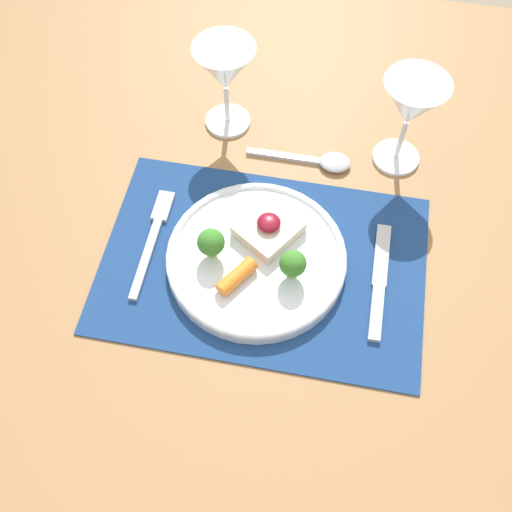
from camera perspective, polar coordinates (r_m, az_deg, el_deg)
ground_plane at (r=1.57m, az=0.39°, el=-15.14°), size 8.00×8.00×0.00m
dining_table at (r=0.92m, az=0.64°, el=-3.49°), size 1.22×1.27×0.78m
placemat at (r=0.84m, az=0.70°, el=-0.70°), size 0.45×0.31×0.00m
dinner_plate at (r=0.83m, az=0.01°, el=-0.10°), size 0.25×0.25×0.07m
fork at (r=0.87m, az=-9.72°, el=1.98°), size 0.02×0.18×0.01m
knife at (r=0.84m, az=11.60°, el=-3.02°), size 0.02×0.18×0.01m
spoon at (r=0.95m, az=6.36°, el=9.00°), size 0.17×0.04×0.01m
wine_glass_near at (r=0.90m, az=14.57°, el=13.62°), size 0.09×0.09×0.16m
wine_glass_far at (r=0.93m, az=-2.97°, el=17.16°), size 0.09×0.09×0.15m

